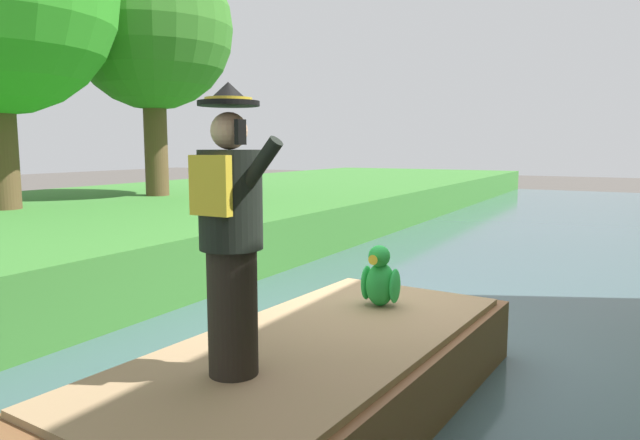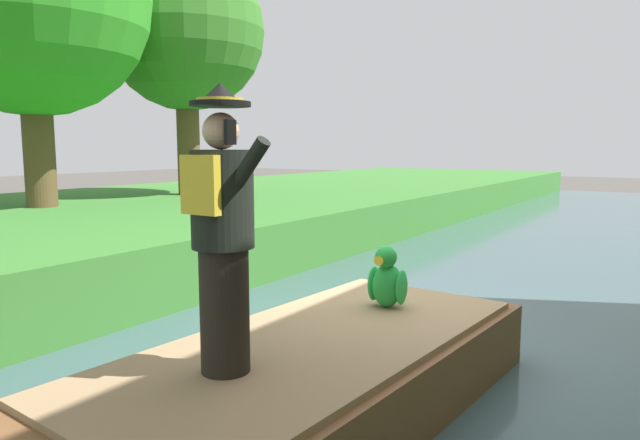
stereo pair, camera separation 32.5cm
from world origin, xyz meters
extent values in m
plane|color=#4C4742|center=(0.00, 0.00, 0.00)|extent=(80.00, 80.00, 0.00)
cube|color=#3D565B|center=(0.00, 0.00, 0.05)|extent=(5.97, 48.00, 0.10)
cube|color=#38752D|center=(-7.71, 0.00, 0.49)|extent=(9.44, 48.00, 0.98)
cube|color=brown|center=(0.00, -1.75, 0.38)|extent=(2.10, 4.32, 0.56)
cube|color=#997A56|center=(0.00, -1.75, 0.69)|extent=(1.93, 3.97, 0.05)
cylinder|color=black|center=(-0.14, -2.57, 1.12)|extent=(0.32, 0.32, 0.82)
cylinder|color=black|center=(-0.14, -2.57, 1.84)|extent=(0.40, 0.40, 0.62)
cube|color=gold|center=(-0.14, -2.76, 1.94)|extent=(0.28, 0.06, 0.36)
sphere|color=#DBA884|center=(-0.14, -2.57, 2.27)|extent=(0.23, 0.23, 0.23)
cylinder|color=black|center=(-0.14, -2.57, 2.43)|extent=(0.38, 0.38, 0.03)
cone|color=black|center=(-0.14, -2.57, 2.50)|extent=(0.26, 0.26, 0.12)
cylinder|color=gold|center=(-0.14, -2.57, 2.46)|extent=(0.29, 0.29, 0.02)
cylinder|color=black|center=(0.08, -2.61, 2.02)|extent=(0.38, 0.09, 0.43)
cube|color=black|center=(-0.01, -2.63, 2.26)|extent=(0.03, 0.08, 0.15)
ellipsoid|color=green|center=(0.06, -0.63, 0.91)|extent=(0.26, 0.32, 0.40)
sphere|color=green|center=(0.06, -0.67, 1.18)|extent=(0.20, 0.20, 0.20)
cone|color=yellow|center=(0.06, -0.77, 1.17)|extent=(0.09, 0.09, 0.09)
ellipsoid|color=green|center=(-0.08, -0.63, 0.91)|extent=(0.08, 0.20, 0.32)
ellipsoid|color=green|center=(0.20, -0.63, 0.91)|extent=(0.08, 0.20, 0.32)
cylinder|color=brown|center=(-8.47, 1.24, 2.20)|extent=(0.59, 0.59, 2.43)
cylinder|color=brown|center=(-8.16, 4.93, 2.29)|extent=(0.55, 0.55, 2.62)
sphere|color=#357125|center=(-8.16, 4.93, 4.94)|extent=(3.81, 3.81, 3.81)
camera|label=1|loc=(2.06, -5.43, 2.17)|focal=32.27mm
camera|label=2|loc=(2.34, -5.26, 2.17)|focal=32.27mm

